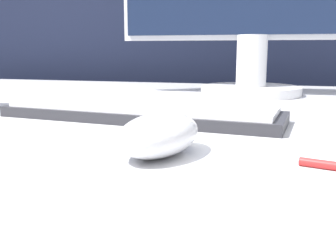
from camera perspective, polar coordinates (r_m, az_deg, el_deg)
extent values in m
cube|color=black|center=(1.35, 9.97, 3.66)|extent=(5.00, 0.03, 1.41)
ellipsoid|color=silver|center=(0.39, -1.27, -1.24)|extent=(0.09, 0.13, 0.04)
cube|color=#28282D|center=(0.60, -4.20, 1.75)|extent=(0.44, 0.16, 0.02)
cube|color=white|center=(0.60, -4.21, 2.89)|extent=(0.41, 0.15, 0.01)
cylinder|color=silver|center=(0.94, 11.87, 5.08)|extent=(0.23, 0.23, 0.02)
cylinder|color=silver|center=(0.93, 12.04, 9.25)|extent=(0.07, 0.07, 0.12)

